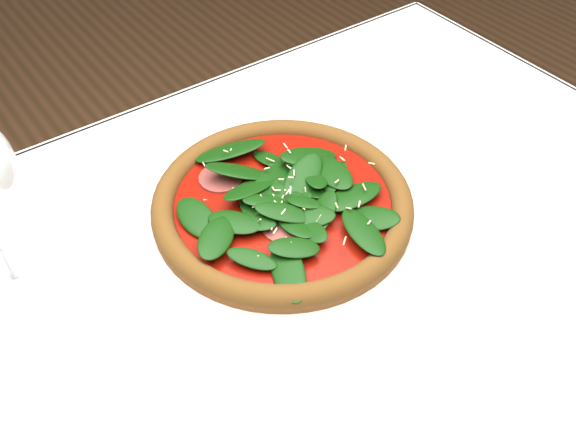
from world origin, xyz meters
TOP-DOWN VIEW (x-y plane):
  - dining_table at (0.00, 0.00)m, footprint 1.21×0.81m
  - plate at (0.05, 0.07)m, footprint 0.38×0.38m
  - pizza at (0.05, 0.07)m, footprint 0.34×0.34m
  - saucer_far at (0.45, 0.15)m, footprint 0.13×0.13m

SIDE VIEW (x-z plane):
  - dining_table at x=0.00m, z-range 0.27..1.02m
  - saucer_far at x=0.45m, z-range 0.75..0.76m
  - plate at x=0.05m, z-range 0.75..0.77m
  - pizza at x=0.05m, z-range 0.76..0.80m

